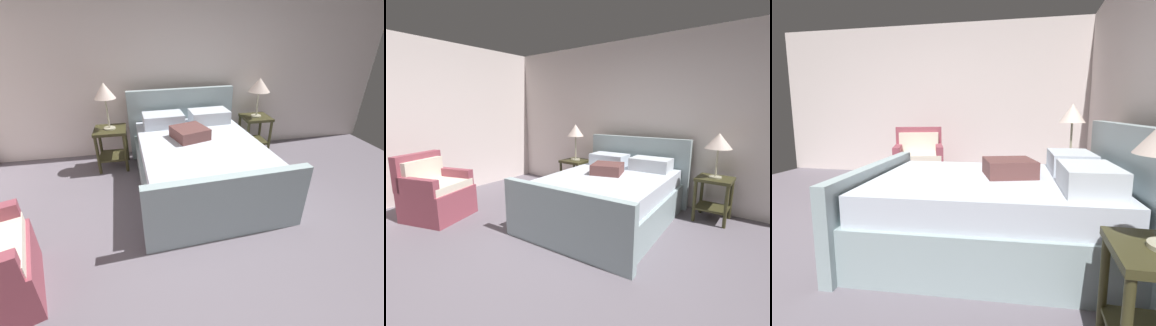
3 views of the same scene
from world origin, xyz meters
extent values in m
cube|color=slate|center=(0.00, 0.00, -0.01)|extent=(6.25, 5.52, 0.02)
cube|color=silver|center=(0.00, 2.82, 1.31)|extent=(6.37, 0.12, 2.63)
cube|color=#9CB2B5|center=(-0.21, 1.55, 0.20)|extent=(1.63, 2.02, 0.40)
cube|color=#9CB2B5|center=(-0.27, 2.56, 0.53)|extent=(1.64, 0.20, 1.06)
cube|color=#9CB2B5|center=(-0.15, 0.53, 0.35)|extent=(1.64, 0.20, 0.70)
cube|color=silver|center=(-0.21, 1.55, 0.51)|extent=(1.54, 1.95, 0.22)
cube|color=silver|center=(-0.59, 2.21, 0.71)|extent=(0.58, 0.39, 0.18)
cube|color=silver|center=(0.09, 2.25, 0.71)|extent=(0.58, 0.39, 0.18)
cube|color=brown|center=(-0.31, 1.69, 0.69)|extent=(0.50, 0.50, 0.14)
cube|color=#39361C|center=(0.92, 2.43, 0.58)|extent=(0.44, 0.44, 0.04)
cube|color=#39361C|center=(0.92, 2.43, 0.18)|extent=(0.40, 0.40, 0.02)
cylinder|color=#39361C|center=(0.73, 2.24, 0.28)|extent=(0.04, 0.04, 0.56)
cylinder|color=#39361C|center=(1.11, 2.24, 0.28)|extent=(0.04, 0.04, 0.56)
cylinder|color=#39361C|center=(0.73, 2.62, 0.28)|extent=(0.04, 0.04, 0.56)
cylinder|color=#39361C|center=(1.11, 2.62, 0.28)|extent=(0.04, 0.04, 0.56)
cylinder|color=#B7B293|center=(0.92, 2.43, 0.61)|extent=(0.16, 0.16, 0.02)
cylinder|color=#B7B293|center=(0.92, 2.43, 0.81)|extent=(0.02, 0.02, 0.37)
cone|color=beige|center=(0.92, 2.43, 1.10)|extent=(0.34, 0.34, 0.21)
cube|color=#39361C|center=(-1.35, 2.30, 0.58)|extent=(0.44, 0.44, 0.04)
cube|color=#39361C|center=(-1.35, 2.30, 0.18)|extent=(0.40, 0.40, 0.02)
cylinder|color=#39361C|center=(-1.54, 2.11, 0.28)|extent=(0.04, 0.04, 0.56)
cylinder|color=#39361C|center=(-1.16, 2.11, 0.28)|extent=(0.04, 0.04, 0.56)
cylinder|color=#39361C|center=(-1.54, 2.49, 0.28)|extent=(0.04, 0.04, 0.56)
cylinder|color=#39361C|center=(-1.16, 2.49, 0.28)|extent=(0.04, 0.04, 0.56)
cylinder|color=#B7B293|center=(-1.35, 2.30, 0.61)|extent=(0.16, 0.16, 0.02)
cylinder|color=#B7B293|center=(-1.35, 2.30, 0.83)|extent=(0.02, 0.02, 0.41)
cone|color=beige|center=(-1.35, 2.30, 1.14)|extent=(0.29, 0.29, 0.21)
camera|label=1|loc=(-0.90, -1.37, 1.89)|focal=24.46mm
camera|label=2|loc=(1.59, -1.47, 1.51)|focal=25.20mm
camera|label=3|loc=(2.29, 1.86, 1.17)|focal=29.09mm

